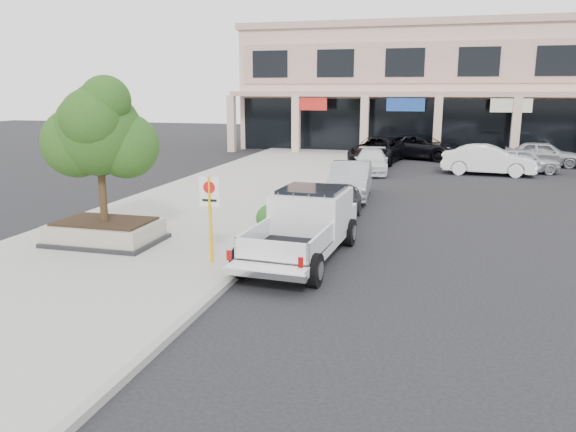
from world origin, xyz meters
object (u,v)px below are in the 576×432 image
object	(u,v)px
lot_car_a	(520,160)
lot_car_e	(543,154)
curb_car_a	(336,203)
curb_car_b	(350,180)
lot_car_b	(488,160)
planter	(106,232)
curb_car_d	(377,150)
curb_car_c	(371,161)
lot_car_d	(421,147)
planter_tree	(105,133)
no_parking_sign	(210,208)
pickup_truck	(301,227)

from	to	relation	value
lot_car_a	lot_car_e	distance (m)	3.97
curb_car_a	curb_car_b	world-z (taller)	curb_car_b
lot_car_b	planter	bearing A→B (deg)	151.40
lot_car_a	curb_car_d	bearing A→B (deg)	61.85
curb_car_a	curb_car_c	xyz separation A→B (m)	(-0.20, 12.21, -0.01)
lot_car_e	lot_car_d	bearing A→B (deg)	84.58
planter_tree	no_parking_sign	xyz separation A→B (m)	(3.69, -1.17, -1.78)
lot_car_b	lot_car_d	xyz separation A→B (m)	(-3.84, 6.45, 0.00)
lot_car_e	pickup_truck	bearing A→B (deg)	165.06
planter	lot_car_a	size ratio (longest dim) A/B	0.76
curb_car_b	lot_car_d	bearing A→B (deg)	76.97
no_parking_sign	pickup_truck	world-z (taller)	no_parking_sign
curb_car_c	lot_car_b	bearing A→B (deg)	3.83
planter	curb_car_c	size ratio (longest dim) A/B	0.70
curb_car_c	lot_car_a	distance (m)	8.41
planter	lot_car_d	size ratio (longest dim) A/B	0.54
curb_car_a	lot_car_b	bearing A→B (deg)	63.90
planter	no_parking_sign	xyz separation A→B (m)	(3.83, -1.01, 1.16)
planter	curb_car_c	world-z (taller)	curb_car_c
curb_car_a	lot_car_d	size ratio (longest dim) A/B	0.67
curb_car_a	lot_car_e	size ratio (longest dim) A/B	0.88
lot_car_d	lot_car_a	bearing A→B (deg)	-113.06
lot_car_b	curb_car_b	bearing A→B (deg)	149.05
no_parking_sign	lot_car_e	bearing A→B (deg)	63.76
planter	planter_tree	world-z (taller)	planter_tree
no_parking_sign	planter_tree	bearing A→B (deg)	162.48
planter	curb_car_b	bearing A→B (deg)	58.84
no_parking_sign	lot_car_b	distance (m)	21.19
curb_car_a	curb_car_d	size ratio (longest dim) A/B	0.67
curb_car_b	curb_car_d	distance (m)	12.38
planter	curb_car_d	size ratio (longest dim) A/B	0.54
pickup_truck	planter_tree	bearing A→B (deg)	-175.39
curb_car_b	lot_car_d	size ratio (longest dim) A/B	0.80
no_parking_sign	curb_car_c	bearing A→B (deg)	83.79
curb_car_b	lot_car_b	size ratio (longest dim) A/B	0.95
curb_car_d	lot_car_b	distance (m)	7.45
curb_car_d	lot_car_a	xyz separation A→B (m)	(8.32, -2.52, -0.10)
planter	pickup_truck	size ratio (longest dim) A/B	0.54
planter_tree	lot_car_d	bearing A→B (deg)	71.68
planter	lot_car_e	size ratio (longest dim) A/B	0.71
planter_tree	lot_car_b	world-z (taller)	planter_tree
lot_car_d	curb_car_b	bearing A→B (deg)	-168.77
curb_car_a	curb_car_b	xyz separation A→B (m)	(-0.17, 4.49, 0.11)
curb_car_a	lot_car_a	xyz separation A→B (m)	(7.93, 14.35, 0.05)
curb_car_c	curb_car_a	bearing A→B (deg)	-94.60
no_parking_sign	lot_car_d	world-z (taller)	no_parking_sign
curb_car_c	lot_car_b	world-z (taller)	lot_car_b
curb_car_b	lot_car_b	distance (m)	10.80
curb_car_b	lot_car_e	distance (m)	16.65
lot_car_b	lot_car_e	world-z (taller)	lot_car_b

